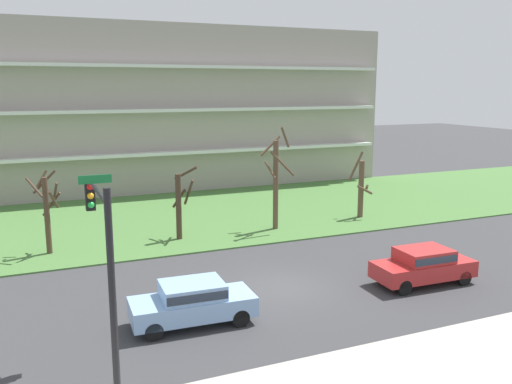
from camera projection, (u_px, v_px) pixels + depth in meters
name	position (u px, v px, depth m)	size (l,w,h in m)	color
ground	(280.00, 288.00, 23.01)	(160.00, 160.00, 0.00)	#38383A
sidewalk_curb_near	(399.00, 377.00, 15.77)	(80.00, 4.00, 0.15)	#ADA89E
grass_lawn_strip	(188.00, 216.00, 35.63)	(80.00, 16.00, 0.08)	#477238
apartment_building	(140.00, 107.00, 47.17)	(40.32, 13.34, 13.20)	#9E938C
tree_far_left	(47.00, 209.00, 27.12)	(1.65, 1.65, 4.30)	#4C3828
tree_left	(180.00, 203.00, 29.83)	(1.41, 1.75, 4.12)	#423023
tree_center	(276.00, 179.00, 31.69)	(1.66, 1.65, 6.22)	brown
tree_right	(361.00, 187.00, 34.83)	(1.28, 1.36, 4.25)	brown
sedan_blue_near_left	(193.00, 301.00, 19.32)	(4.48, 2.01, 1.57)	#8CB2E0
sedan_red_center_left	(423.00, 264.00, 23.31)	(4.46, 1.94, 1.57)	#B22828
traffic_signal_mast	(103.00, 251.00, 14.51)	(0.90, 4.21, 6.03)	black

